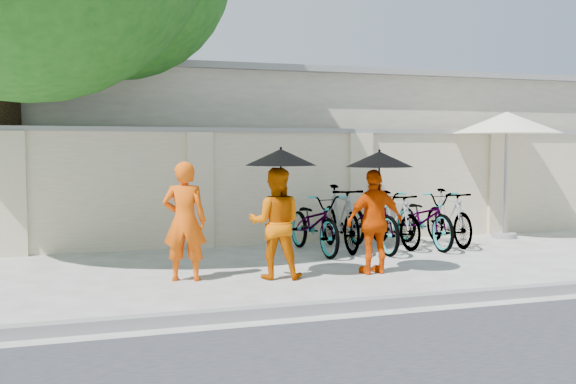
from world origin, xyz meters
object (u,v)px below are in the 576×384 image
object	(u,v)px
monk_left	(185,221)
monk_center	(276,223)
monk_right	(375,222)
patio_umbrella	(507,124)

from	to	relation	value
monk_left	monk_center	size ratio (longest dim) A/B	1.06
monk_left	monk_right	distance (m)	2.58
monk_left	patio_umbrella	distance (m)	6.92
monk_right	monk_left	bearing A→B (deg)	-11.60
monk_center	patio_umbrella	size ratio (longest dim) A/B	0.56
monk_center	monk_right	world-z (taller)	monk_center
monk_right	monk_center	bearing A→B (deg)	-8.95
patio_umbrella	monk_left	bearing A→B (deg)	-161.78
monk_left	patio_umbrella	size ratio (longest dim) A/B	0.60
monk_left	monk_right	xyz separation A→B (m)	(2.56, -0.32, -0.06)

